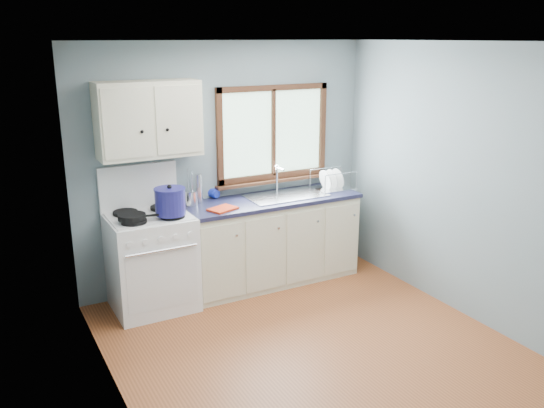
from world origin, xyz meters
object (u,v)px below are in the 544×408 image
stockpot (170,201)px  thermos (199,189)px  base_cabinets (271,244)px  gas_range (151,259)px  dish_rack (332,184)px  skillet (132,217)px  sink (286,201)px  utensil_crock (191,198)px

stockpot → thermos: bearing=40.1°
base_cabinets → thermos: bearing=166.0°
gas_range → dish_rack: size_ratio=3.16×
gas_range → base_cabinets: (1.31, 0.02, -0.08)m
skillet → stockpot: (0.35, -0.01, 0.10)m
base_cabinets → sink: size_ratio=2.20×
gas_range → thermos: (0.58, 0.20, 0.58)m
base_cabinets → thermos: size_ratio=6.19×
gas_range → utensil_crock: bearing=16.7°
skillet → dish_rack: (2.27, 0.17, -0.01)m
gas_range → utensil_crock: gas_range is taller
thermos → dish_rack: (1.50, -0.17, -0.09)m
sink → thermos: size_ratio=2.81×
dish_rack → gas_range: bearing=-178.9°
thermos → utensil_crock: bearing=-152.1°
utensil_crock → dish_rack: 1.60m
gas_range → sink: size_ratio=1.62×
gas_range → base_cabinets: size_ratio=0.74×
skillet → dish_rack: dish_rack is taller
base_cabinets → sink: bearing=-0.1°
skillet → base_cabinets: bearing=19.3°
utensil_crock → dish_rack: utensil_crock is taller
utensil_crock → dish_rack: size_ratio=0.89×
base_cabinets → utensil_crock: utensil_crock is taller
skillet → utensil_crock: 0.73m
base_cabinets → dish_rack: dish_rack is taller
base_cabinets → utensil_crock: (-0.82, 0.13, 0.59)m
utensil_crock → thermos: size_ratio=1.28×
stockpot → utensil_crock: bearing=43.3°
base_cabinets → skillet: 1.61m
base_cabinets → utensil_crock: bearing=171.3°
sink → thermos: same height
stockpot → utensil_crock: 0.44m
stockpot → utensil_crock: size_ratio=0.88×
sink → skillet: size_ratio=2.15×
sink → stockpot: bearing=-172.6°
thermos → dish_rack: size_ratio=0.69×
gas_range → sink: gas_range is taller
base_cabinets → dish_rack: size_ratio=4.30×
sink → dish_rack: 0.61m
utensil_crock → thermos: (0.10, 0.05, 0.07)m
base_cabinets → stockpot: size_ratio=5.49×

